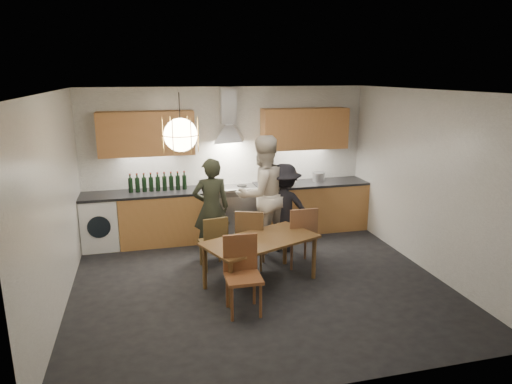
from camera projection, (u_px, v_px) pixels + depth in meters
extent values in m
plane|color=black|center=(259.00, 283.00, 6.31)|extent=(5.00, 5.00, 0.00)
cube|color=white|center=(227.00, 161.00, 8.10)|extent=(5.00, 0.02, 2.60)
cube|color=white|center=(325.00, 257.00, 3.87)|extent=(5.00, 0.02, 2.60)
cube|color=white|center=(55.00, 205.00, 5.39)|extent=(0.02, 4.50, 2.60)
cube|color=white|center=(427.00, 182.00, 6.58)|extent=(0.02, 4.50, 2.60)
cube|color=silver|center=(259.00, 91.00, 5.66)|extent=(5.00, 4.50, 0.02)
cube|color=tan|center=(164.00, 218.00, 7.76)|extent=(1.45, 0.60, 0.86)
cube|color=tan|center=(310.00, 207.00, 8.38)|extent=(2.05, 0.60, 0.86)
cube|color=white|center=(100.00, 223.00, 7.52)|extent=(0.58, 0.58, 0.85)
cube|color=black|center=(144.00, 194.00, 7.57)|extent=(2.05, 0.62, 0.04)
cube|color=black|center=(311.00, 183.00, 8.27)|extent=(2.05, 0.62, 0.04)
cube|color=silver|center=(231.00, 215.00, 8.04)|extent=(0.90, 0.60, 0.80)
cube|color=black|center=(235.00, 221.00, 7.78)|extent=(0.78, 0.02, 0.42)
cube|color=slate|center=(231.00, 190.00, 7.93)|extent=(0.90, 0.60, 0.08)
cube|color=silver|center=(234.00, 191.00, 7.67)|extent=(0.90, 0.08, 0.04)
cube|color=tan|center=(146.00, 134.00, 7.47)|extent=(1.55, 0.35, 0.72)
cube|color=tan|center=(305.00, 129.00, 8.12)|extent=(1.55, 0.35, 0.72)
cube|color=silver|center=(228.00, 105.00, 7.73)|extent=(0.26, 0.22, 0.62)
cylinder|color=black|center=(180.00, 114.00, 5.39)|extent=(0.01, 0.01, 0.50)
sphere|color=#FFE0A5|center=(181.00, 135.00, 5.45)|extent=(0.40, 0.40, 0.40)
torus|color=gold|center=(181.00, 135.00, 5.45)|extent=(0.43, 0.43, 0.01)
cube|color=brown|center=(261.00, 240.00, 6.15)|extent=(1.71, 1.29, 0.03)
cylinder|color=brown|center=(231.00, 284.00, 5.58)|extent=(0.06, 0.06, 0.61)
cylinder|color=brown|center=(205.00, 267.00, 6.08)|extent=(0.06, 0.06, 0.61)
cylinder|color=brown|center=(314.00, 258.00, 6.39)|extent=(0.06, 0.06, 0.61)
cylinder|color=brown|center=(285.00, 245.00, 6.88)|extent=(0.06, 0.06, 0.61)
cube|color=brown|center=(213.00, 242.00, 6.74)|extent=(0.42, 0.42, 0.04)
cube|color=brown|center=(216.00, 232.00, 6.53)|extent=(0.37, 0.09, 0.40)
cylinder|color=brown|center=(220.00, 250.00, 6.98)|extent=(0.03, 0.03, 0.38)
cylinder|color=brown|center=(226.00, 257.00, 6.71)|extent=(0.03, 0.03, 0.38)
cylinder|color=brown|center=(201.00, 253.00, 6.87)|extent=(0.03, 0.03, 0.38)
cylinder|color=brown|center=(206.00, 260.00, 6.60)|extent=(0.03, 0.03, 0.38)
cube|color=brown|center=(251.00, 238.00, 6.76)|extent=(0.53, 0.53, 0.04)
cube|color=brown|center=(249.00, 227.00, 6.52)|extent=(0.40, 0.19, 0.45)
cylinder|color=brown|center=(263.00, 249.00, 6.96)|extent=(0.04, 0.04, 0.42)
cylinder|color=brown|center=(261.00, 258.00, 6.64)|extent=(0.04, 0.04, 0.42)
cylinder|color=brown|center=(242.00, 248.00, 7.00)|extent=(0.04, 0.04, 0.42)
cylinder|color=brown|center=(238.00, 257.00, 6.68)|extent=(0.04, 0.04, 0.42)
cube|color=brown|center=(299.00, 236.00, 6.83)|extent=(0.42, 0.42, 0.04)
cube|color=brown|center=(304.00, 224.00, 6.59)|extent=(0.42, 0.04, 0.46)
cylinder|color=brown|center=(305.00, 246.00, 7.09)|extent=(0.04, 0.04, 0.43)
cylinder|color=brown|center=(313.00, 254.00, 6.77)|extent=(0.04, 0.04, 0.43)
cylinder|color=brown|center=(284.00, 248.00, 7.01)|extent=(0.04, 0.04, 0.43)
cylinder|color=brown|center=(292.00, 256.00, 6.69)|extent=(0.04, 0.04, 0.43)
cube|color=brown|center=(243.00, 278.00, 5.43)|extent=(0.43, 0.43, 0.04)
cube|color=brown|center=(240.00, 252.00, 5.55)|extent=(0.42, 0.05, 0.46)
cylinder|color=brown|center=(232.00, 304.00, 5.29)|extent=(0.04, 0.04, 0.43)
cylinder|color=brown|center=(227.00, 291.00, 5.61)|extent=(0.04, 0.04, 0.43)
cylinder|color=brown|center=(261.00, 301.00, 5.37)|extent=(0.04, 0.04, 0.43)
cylinder|color=brown|center=(254.00, 288.00, 5.69)|extent=(0.04, 0.04, 0.43)
imported|color=black|center=(211.00, 208.00, 7.07)|extent=(0.58, 0.39, 1.58)
imported|color=beige|center=(263.00, 194.00, 7.26)|extent=(1.08, 0.94, 1.89)
imported|color=black|center=(284.00, 208.00, 7.32)|extent=(1.07, 0.86, 1.44)
imported|color=#AAA9AD|center=(287.00, 183.00, 8.07)|extent=(0.37, 0.37, 0.07)
cylinder|color=#B8B8BC|center=(318.00, 177.00, 8.33)|extent=(0.24, 0.24, 0.15)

